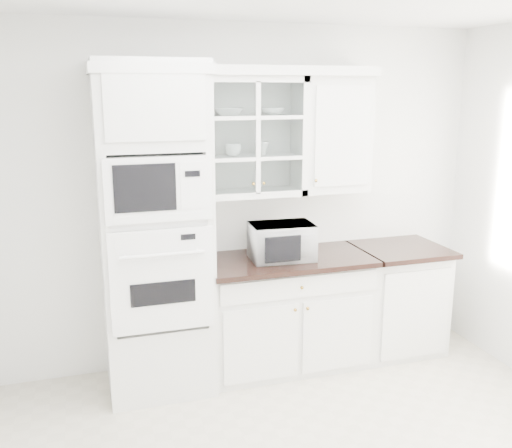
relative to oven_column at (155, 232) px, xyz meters
name	(u,v)px	position (x,y,z in m)	size (l,w,h in m)	color
room_shell	(305,165)	(0.75, -0.99, 0.58)	(4.00, 3.50, 2.70)	white
oven_column	(155,232)	(0.00, 0.00, 0.00)	(0.76, 0.68, 2.40)	silver
base_cabinet_run	(286,311)	(1.03, 0.03, -0.74)	(1.32, 0.67, 0.92)	silver
extra_base_cabinet	(396,298)	(2.03, 0.03, -0.74)	(0.72, 0.67, 0.92)	silver
upper_cabinet_glass	(252,137)	(0.78, 0.17, 0.65)	(0.80, 0.33, 0.90)	silver
upper_cabinet_solid	(333,135)	(1.46, 0.17, 0.65)	(0.55, 0.33, 0.90)	silver
crown_molding	(239,70)	(0.68, 0.14, 1.14)	(2.14, 0.38, 0.07)	white
countertop_microwave	(281,241)	(0.97, 0.00, -0.14)	(0.48, 0.40, 0.28)	white
bowl_a	(228,112)	(0.60, 0.18, 0.84)	(0.24, 0.24, 0.06)	white
bowl_b	(273,111)	(0.95, 0.18, 0.84)	(0.18, 0.18, 0.06)	white
cup_a	(233,150)	(0.63, 0.15, 0.56)	(0.12, 0.12, 0.10)	white
cup_b	(261,148)	(0.86, 0.16, 0.56)	(0.11, 0.11, 0.11)	white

